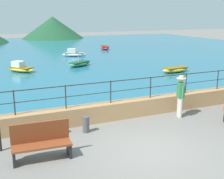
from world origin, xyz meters
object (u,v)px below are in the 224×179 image
at_px(bollard, 86,124).
at_px(boat_2, 175,69).
at_px(bench_main, 41,141).
at_px(person_walking, 180,94).
at_px(boat_3, 105,48).
at_px(boat_4, 74,54).
at_px(boat_0, 80,64).
at_px(boat_1, 21,68).

height_order(bollard, boat_2, bollard).
xyz_separation_m(bench_main, boat_2, (11.46, 9.32, -0.30)).
distance_m(person_walking, boat_3, 24.32).
bearing_deg(boat_4, boat_3, 40.44).
xyz_separation_m(bench_main, boat_4, (7.14, 20.34, -0.23)).
distance_m(boat_2, boat_4, 11.84).
bearing_deg(boat_4, bollard, -105.59).
height_order(person_walking, bollard, person_walking).
relative_size(boat_0, boat_1, 1.03).
relative_size(bollard, boat_2, 0.25).
bearing_deg(bollard, boat_3, 65.79).
xyz_separation_m(person_walking, boat_1, (-4.73, 12.68, -0.65)).
bearing_deg(boat_1, bollard, -87.07).
bearing_deg(boat_1, boat_4, 46.70).
relative_size(person_walking, boat_0, 0.72).
bearing_deg(boat_3, boat_1, -136.07).
xyz_separation_m(person_walking, boat_3, (6.45, 23.44, -0.72)).
bearing_deg(person_walking, boat_4, 86.36).
xyz_separation_m(person_walking, boat_2, (5.53, 7.95, -0.72)).
xyz_separation_m(bollard, boat_4, (5.28, 18.94, 0.03)).
xyz_separation_m(boat_3, boat_4, (-5.24, -4.47, 0.07)).
distance_m(person_walking, boat_2, 9.71).
bearing_deg(person_walking, bollard, 179.65).
bearing_deg(boat_3, boat_4, -139.56).
distance_m(person_walking, boat_4, 19.02).
height_order(person_walking, boat_0, person_walking).
bearing_deg(bench_main, boat_2, 39.10).
bearing_deg(boat_0, boat_3, 57.53).
relative_size(person_walking, boat_4, 0.71).
xyz_separation_m(bollard, boat_3, (10.53, 23.41, -0.04)).
bearing_deg(boat_0, bench_main, -111.98).
bearing_deg(boat_2, boat_0, 136.39).
distance_m(boat_0, boat_2, 7.68).
distance_m(bench_main, person_walking, 6.10).
xyz_separation_m(boat_2, boat_4, (-4.32, 11.02, 0.07)).
distance_m(boat_0, boat_1, 4.73).
bearing_deg(bollard, boat_0, 73.00).
relative_size(boat_0, boat_4, 0.99).
height_order(bollard, boat_4, boat_4).
bearing_deg(boat_2, boat_3, 86.61).
distance_m(bench_main, bollard, 2.33).
height_order(boat_0, boat_2, boat_0).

